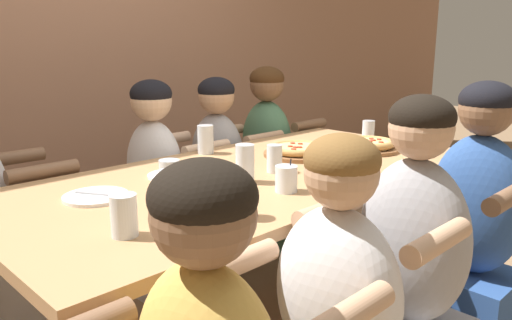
# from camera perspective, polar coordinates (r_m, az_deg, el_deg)

# --- Properties ---
(dining_table) EXTENTS (2.10, 1.00, 0.78)m
(dining_table) POSITION_cam_1_polar(r_m,az_deg,el_deg) (2.07, 0.00, -3.42)
(dining_table) COLOR tan
(dining_table) RESTS_ON ground
(pizza_board_main) EXTENTS (0.32, 0.32, 0.05)m
(pizza_board_main) POSITION_cam_1_polar(r_m,az_deg,el_deg) (2.34, 4.81, 1.11)
(pizza_board_main) COLOR brown
(pizza_board_main) RESTS_ON dining_table
(pizza_board_second) EXTENTS (0.30, 0.30, 0.06)m
(pizza_board_second) POSITION_cam_1_polar(r_m,az_deg,el_deg) (2.50, 12.69, 1.68)
(pizza_board_second) COLOR brown
(pizza_board_second) RESTS_ON dining_table
(empty_plate_a) EXTENTS (0.19, 0.19, 0.02)m
(empty_plate_a) POSITION_cam_1_polar(r_m,az_deg,el_deg) (2.00, -9.63, -1.73)
(empty_plate_a) COLOR white
(empty_plate_a) RESTS_ON dining_table
(empty_plate_b) EXTENTS (0.22, 0.22, 0.02)m
(empty_plate_b) POSITION_cam_1_polar(r_m,az_deg,el_deg) (1.79, -17.86, -3.97)
(empty_plate_b) COLOR white
(empty_plate_b) RESTS_ON dining_table
(cocktail_glass_blue) EXTENTS (0.08, 0.08, 0.12)m
(cocktail_glass_blue) POSITION_cam_1_polar(r_m,az_deg,el_deg) (1.77, 3.48, -2.31)
(cocktail_glass_blue) COLOR silver
(cocktail_glass_blue) RESTS_ON dining_table
(drinking_glass_a) EXTENTS (0.08, 0.08, 0.14)m
(drinking_glass_a) POSITION_cam_1_polar(r_m,az_deg,el_deg) (2.39, -5.78, 2.18)
(drinking_glass_a) COLOR silver
(drinking_glass_a) RESTS_ON dining_table
(drinking_glass_b) EXTENTS (0.07, 0.07, 0.11)m
(drinking_glass_b) POSITION_cam_1_polar(r_m,az_deg,el_deg) (1.81, -9.83, -1.91)
(drinking_glass_b) COLOR silver
(drinking_glass_b) RESTS_ON dining_table
(drinking_glass_c) EXTENTS (0.07, 0.07, 0.15)m
(drinking_glass_c) POSITION_cam_1_polar(r_m,az_deg,el_deg) (1.88, -1.27, -0.66)
(drinking_glass_c) COLOR silver
(drinking_glass_c) RESTS_ON dining_table
(drinking_glass_d) EXTENTS (0.07, 0.07, 0.11)m
(drinking_glass_d) POSITION_cam_1_polar(r_m,az_deg,el_deg) (2.76, 12.71, 3.20)
(drinking_glass_d) COLOR silver
(drinking_glass_d) RESTS_ON dining_table
(drinking_glass_e) EXTENTS (0.07, 0.07, 0.12)m
(drinking_glass_e) POSITION_cam_1_polar(r_m,az_deg,el_deg) (1.41, -14.85, -6.14)
(drinking_glass_e) COLOR silver
(drinking_glass_e) RESTS_ON dining_table
(drinking_glass_f) EXTENTS (0.07, 0.07, 0.13)m
(drinking_glass_f) POSITION_cam_1_polar(r_m,az_deg,el_deg) (1.50, -2.38, -4.43)
(drinking_glass_f) COLOR silver
(drinking_glass_f) RESTS_ON dining_table
(drinking_glass_g) EXTENTS (0.06, 0.06, 0.14)m
(drinking_glass_g) POSITION_cam_1_polar(r_m,az_deg,el_deg) (2.65, 18.39, 2.70)
(drinking_glass_g) COLOR silver
(drinking_glass_g) RESTS_ON dining_table
(drinking_glass_h) EXTENTS (0.07, 0.07, 0.12)m
(drinking_glass_h) POSITION_cam_1_polar(r_m,az_deg,el_deg) (2.47, 17.51, 1.86)
(drinking_glass_h) COLOR silver
(drinking_glass_h) RESTS_ON dining_table
(drinking_glass_i) EXTENTS (0.06, 0.06, 0.11)m
(drinking_glass_i) POSITION_cam_1_polar(r_m,az_deg,el_deg) (2.03, 2.13, 0.01)
(drinking_glass_i) COLOR silver
(drinking_glass_i) RESTS_ON dining_table
(drinking_glass_j) EXTENTS (0.07, 0.07, 0.12)m
(drinking_glass_j) POSITION_cam_1_polar(r_m,az_deg,el_deg) (1.62, -9.80, -3.52)
(drinking_glass_j) COLOR silver
(drinking_glass_j) RESTS_ON dining_table
(diner_near_center) EXTENTS (0.51, 0.40, 1.15)m
(diner_near_center) POSITION_cam_1_polar(r_m,az_deg,el_deg) (1.71, 17.01, -14.05)
(diner_near_center) COLOR #99999E
(diner_near_center) RESTS_ON ground
(diner_near_midright) EXTENTS (0.51, 0.40, 1.16)m
(diner_near_midright) POSITION_cam_1_polar(r_m,az_deg,el_deg) (2.11, 23.44, -8.91)
(diner_near_midright) COLOR #2D5193
(diner_near_midright) RESTS_ON ground
(diner_far_midright) EXTENTS (0.51, 0.40, 1.11)m
(diner_far_midright) POSITION_cam_1_polar(r_m,az_deg,el_deg) (2.89, -4.32, -2.40)
(diner_far_midright) COLOR #99999E
(diner_far_midright) RESTS_ON ground
(diner_far_right) EXTENTS (0.51, 0.40, 1.16)m
(diner_far_right) POSITION_cam_1_polar(r_m,az_deg,el_deg) (3.16, 1.26, -0.56)
(diner_far_right) COLOR #477556
(diner_far_right) RESTS_ON ground
(diner_far_center) EXTENTS (0.51, 0.40, 1.12)m
(diner_far_center) POSITION_cam_1_polar(r_m,az_deg,el_deg) (2.65, -11.30, -3.98)
(diner_far_center) COLOR silver
(diner_far_center) RESTS_ON ground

